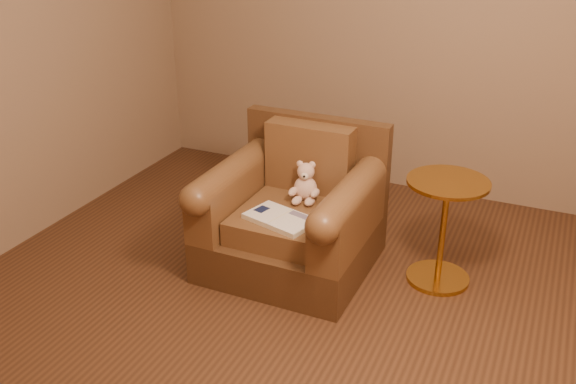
% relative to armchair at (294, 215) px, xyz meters
% --- Properties ---
extents(floor, '(4.00, 4.00, 0.00)m').
position_rel_armchair_xyz_m(floor, '(0.30, -0.61, -0.32)').
color(floor, '#4C2D1A').
rests_on(floor, ground).
extents(armchair, '(0.93, 0.88, 0.83)m').
position_rel_armchair_xyz_m(armchair, '(0.00, 0.00, 0.00)').
color(armchair, '#4A2E18').
rests_on(armchair, floor).
extents(teddy_bear, '(0.17, 0.20, 0.24)m').
position_rel_armchair_xyz_m(teddy_bear, '(0.04, 0.08, 0.17)').
color(teddy_bear, beige).
rests_on(teddy_bear, armchair).
extents(guidebook, '(0.43, 0.32, 0.03)m').
position_rel_armchair_xyz_m(guidebook, '(0.02, -0.24, 0.09)').
color(guidebook, beige).
rests_on(guidebook, armchair).
extents(side_table, '(0.45, 0.45, 0.64)m').
position_rel_armchair_xyz_m(side_table, '(0.85, 0.15, 0.02)').
color(side_table, '#BA8733').
rests_on(side_table, floor).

